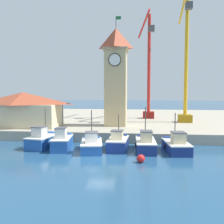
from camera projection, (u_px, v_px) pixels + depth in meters
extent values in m
plane|color=navy|center=(101.00, 157.00, 24.05)|extent=(300.00, 300.00, 0.00)
cube|color=#A89E89|center=(123.00, 120.00, 50.49)|extent=(120.00, 40.00, 1.18)
cube|color=#2356A8|center=(43.00, 142.00, 28.32)|extent=(2.68, 4.51, 1.19)
cube|color=#2356A8|center=(52.00, 133.00, 30.05)|extent=(1.80, 0.87, 0.24)
cube|color=silver|center=(43.00, 136.00, 28.27)|extent=(2.75, 4.57, 0.12)
cube|color=beige|center=(39.00, 132.00, 27.51)|extent=(1.40, 1.45, 1.00)
cube|color=#4C4C51|center=(39.00, 127.00, 27.47)|extent=(1.50, 1.54, 0.08)
cylinder|color=#4C4742|center=(45.00, 122.00, 28.66)|extent=(0.10, 0.10, 2.88)
torus|color=black|center=(36.00, 141.00, 28.82)|extent=(0.20, 0.53, 0.52)
cube|color=#2356A8|center=(62.00, 144.00, 27.37)|extent=(2.22, 4.19, 1.19)
cube|color=#2356A8|center=(65.00, 134.00, 29.06)|extent=(1.53, 0.78, 0.24)
cube|color=silver|center=(62.00, 138.00, 27.32)|extent=(2.28, 4.26, 0.12)
cube|color=silver|center=(61.00, 133.00, 26.58)|extent=(1.18, 1.32, 1.02)
cube|color=#4C4C51|center=(61.00, 128.00, 26.53)|extent=(1.27, 1.41, 0.08)
cylinder|color=#4C4742|center=(63.00, 121.00, 27.68)|extent=(0.10, 0.10, 3.34)
torus|color=black|center=(54.00, 143.00, 27.56)|extent=(0.19, 0.53, 0.52)
cube|color=#2356A8|center=(92.00, 147.00, 26.60)|extent=(2.76, 4.76, 0.90)
cube|color=#2356A8|center=(92.00, 138.00, 28.53)|extent=(1.78, 0.89, 0.24)
cube|color=silver|center=(92.00, 142.00, 26.56)|extent=(2.83, 4.83, 0.12)
cube|color=beige|center=(91.00, 138.00, 25.73)|extent=(1.42, 1.53, 1.01)
cube|color=#4C4C51|center=(91.00, 132.00, 25.69)|extent=(1.51, 1.63, 0.08)
cylinder|color=#4C4742|center=(92.00, 125.00, 26.99)|extent=(0.10, 0.10, 3.11)
torus|color=black|center=(81.00, 146.00, 26.76)|extent=(0.21, 0.53, 0.52)
cube|color=navy|center=(118.00, 144.00, 27.25)|extent=(2.00, 4.13, 1.10)
cube|color=navy|center=(120.00, 135.00, 28.96)|extent=(1.61, 0.65, 0.24)
cube|color=silver|center=(118.00, 139.00, 27.20)|extent=(2.06, 4.19, 0.12)
cube|color=beige|center=(117.00, 135.00, 26.46)|extent=(1.16, 1.25, 0.85)
cube|color=#4C4C51|center=(117.00, 131.00, 26.43)|extent=(1.24, 1.34, 0.08)
cylinder|color=#4C4742|center=(119.00, 126.00, 27.60)|extent=(0.10, 0.10, 2.45)
torus|color=black|center=(109.00, 144.00, 27.60)|extent=(0.14, 0.52, 0.52)
cube|color=navy|center=(146.00, 146.00, 26.73)|extent=(2.08, 4.91, 1.01)
cube|color=navy|center=(144.00, 136.00, 28.83)|extent=(1.61, 0.67, 0.24)
cube|color=silver|center=(146.00, 140.00, 26.69)|extent=(2.14, 4.97, 0.12)
cube|color=beige|center=(146.00, 136.00, 25.80)|extent=(1.18, 1.50, 0.99)
cube|color=#4C4C51|center=(146.00, 131.00, 25.76)|extent=(1.27, 1.58, 0.08)
cylinder|color=#4C4742|center=(145.00, 123.00, 27.15)|extent=(0.10, 0.10, 3.32)
torus|color=black|center=(136.00, 145.00, 27.04)|extent=(0.14, 0.52, 0.52)
cube|color=navy|center=(176.00, 147.00, 26.21)|extent=(2.57, 4.92, 0.95)
cube|color=navy|center=(171.00, 138.00, 28.27)|extent=(1.78, 0.80, 0.24)
cube|color=silver|center=(176.00, 142.00, 26.17)|extent=(2.64, 4.98, 0.12)
cube|color=beige|center=(178.00, 138.00, 25.31)|extent=(1.37, 1.55, 1.02)
cube|color=#4C4C51|center=(178.00, 132.00, 25.26)|extent=(1.46, 1.64, 0.08)
cylinder|color=#4C4742|center=(175.00, 127.00, 26.64)|extent=(0.10, 0.10, 2.81)
torus|color=black|center=(165.00, 147.00, 26.45)|extent=(0.18, 0.53, 0.52)
cube|color=tan|center=(116.00, 89.00, 37.05)|extent=(2.97, 2.97, 10.53)
cube|color=tan|center=(116.00, 50.00, 36.62)|extent=(3.47, 3.47, 0.30)
pyramid|color=#A3472D|center=(116.00, 38.00, 36.49)|extent=(3.47, 3.47, 2.85)
cylinder|color=white|center=(115.00, 60.00, 35.21)|extent=(1.63, 0.12, 1.63)
torus|color=#332D23|center=(115.00, 60.00, 35.17)|extent=(1.75, 0.12, 1.75)
cylinder|color=#3F3F3F|center=(116.00, 22.00, 36.31)|extent=(0.08, 0.08, 1.60)
cube|color=#1E662D|center=(118.00, 18.00, 36.23)|extent=(0.70, 0.04, 0.44)
cube|color=beige|center=(23.00, 115.00, 36.30)|extent=(9.92, 5.02, 3.10)
pyramid|color=#A3472D|center=(23.00, 98.00, 36.12)|extent=(10.32, 5.42, 1.64)
cube|color=maroon|center=(148.00, 115.00, 47.36)|extent=(2.00, 2.00, 1.20)
cylinder|color=red|center=(149.00, 64.00, 46.63)|extent=(0.56, 0.56, 17.16)
cylinder|color=red|center=(144.00, 25.00, 49.60)|extent=(2.36, 7.26, 3.75)
cube|color=#4C4C4C|center=(152.00, 29.00, 44.92)|extent=(1.00, 1.00, 1.00)
cube|color=#976E11|center=(185.00, 118.00, 41.29)|extent=(2.00, 2.00, 1.20)
cylinder|color=gold|center=(186.00, 52.00, 40.47)|extent=(0.56, 0.56, 19.32)
cylinder|color=gold|center=(183.00, 6.00, 44.42)|extent=(0.41, 9.46, 3.60)
cube|color=#4C4C4C|center=(189.00, 6.00, 38.63)|extent=(1.00, 1.00, 1.00)
sphere|color=red|center=(141.00, 159.00, 22.29)|extent=(0.70, 0.70, 0.70)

